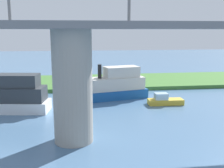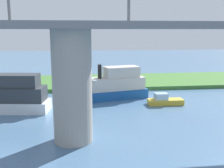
# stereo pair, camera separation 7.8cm
# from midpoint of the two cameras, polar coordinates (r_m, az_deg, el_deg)

# --- Properties ---
(ground_plane) EXTENTS (160.00, 160.00, 0.00)m
(ground_plane) POSITION_cam_midpoint_polar(r_m,az_deg,el_deg) (36.82, -2.93, -1.63)
(ground_plane) COLOR #4C7093
(grassy_bank) EXTENTS (80.00, 12.00, 0.50)m
(grassy_bank) POSITION_cam_midpoint_polar(r_m,az_deg,el_deg) (42.64, -3.55, 0.44)
(grassy_bank) COLOR #427533
(grassy_bank) RESTS_ON ground
(bridge_pylon) EXTENTS (2.84, 2.84, 8.18)m
(bridge_pylon) POSITION_cam_midpoint_polar(r_m,az_deg,el_deg) (19.79, -8.19, -0.62)
(bridge_pylon) COLOR #9E998E
(bridge_pylon) RESTS_ON ground
(bridge_span) EXTENTS (62.41, 4.30, 3.25)m
(bridge_span) POSITION_cam_midpoint_polar(r_m,az_deg,el_deg) (19.42, -8.57, 12.78)
(bridge_span) COLOR slate
(bridge_span) RESTS_ON bridge_pylon
(person_on_bank) EXTENTS (0.42, 0.42, 1.39)m
(person_on_bank) POSITION_cam_midpoint_polar(r_m,az_deg,el_deg) (37.85, -2.47, 0.57)
(person_on_bank) COLOR #2D334C
(person_on_bank) RESTS_ON grassy_bank
(mooring_post) EXTENTS (0.20, 0.20, 1.08)m
(mooring_post) POSITION_cam_midpoint_polar(r_m,az_deg,el_deg) (39.06, 6.77, 0.59)
(mooring_post) COLOR brown
(mooring_post) RESTS_ON grassy_bank
(riverboat_paddlewheel) EXTENTS (8.49, 3.89, 4.18)m
(riverboat_paddlewheel) POSITION_cam_midpoint_polar(r_m,az_deg,el_deg) (29.43, -20.28, -2.44)
(riverboat_paddlewheel) COLOR white
(riverboat_paddlewheel) RESTS_ON ground
(pontoon_yellow) EXTENTS (3.92, 1.51, 1.29)m
(pontoon_yellow) POSITION_cam_midpoint_polar(r_m,az_deg,el_deg) (30.95, 10.95, -3.38)
(pontoon_yellow) COLOR gold
(pontoon_yellow) RESTS_ON ground
(skiff_small) EXTENTS (8.64, 4.52, 4.21)m
(skiff_small) POSITION_cam_midpoint_polar(r_m,az_deg,el_deg) (33.03, 0.71, -0.32)
(skiff_small) COLOR #195199
(skiff_small) RESTS_ON ground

